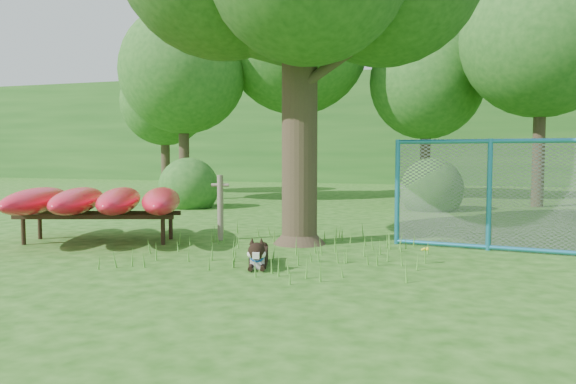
% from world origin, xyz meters
% --- Properties ---
extents(ground, '(80.00, 80.00, 0.00)m').
position_xyz_m(ground, '(0.00, 0.00, 0.00)').
color(ground, '#1D5110').
rests_on(ground, ground).
extents(wooden_post, '(0.34, 0.15, 1.23)m').
position_xyz_m(wooden_post, '(-1.41, 2.03, 0.65)').
color(wooden_post, '#6A624F').
rests_on(wooden_post, ground).
extents(kayak_rack, '(4.03, 3.61, 1.00)m').
position_xyz_m(kayak_rack, '(-3.45, 1.15, 0.76)').
color(kayak_rack, black).
rests_on(kayak_rack, ground).
extents(husky_dog, '(0.49, 1.04, 0.47)m').
position_xyz_m(husky_dog, '(0.17, -0.08, 0.17)').
color(husky_dog, black).
rests_on(husky_dog, ground).
extents(fence_section, '(3.20, 0.50, 3.14)m').
position_xyz_m(fence_section, '(3.36, 2.41, 0.94)').
color(fence_section, teal).
rests_on(fence_section, ground).
extents(wildflower_clump, '(0.11, 0.10, 0.25)m').
position_xyz_m(wildflower_clump, '(2.44, 0.91, 0.20)').
color(wildflower_clump, '#509731').
rests_on(wildflower_clump, ground).
extents(bg_tree_a, '(4.40, 4.40, 6.70)m').
position_xyz_m(bg_tree_a, '(-6.50, 10.00, 4.48)').
color(bg_tree_a, '#34291C').
rests_on(bg_tree_a, ground).
extents(bg_tree_b, '(5.20, 5.20, 8.22)m').
position_xyz_m(bg_tree_b, '(-3.00, 12.00, 5.61)').
color(bg_tree_b, '#34291C').
rests_on(bg_tree_b, ground).
extents(bg_tree_c, '(4.00, 4.00, 6.12)m').
position_xyz_m(bg_tree_c, '(1.50, 13.00, 4.11)').
color(bg_tree_c, '#34291C').
rests_on(bg_tree_c, ground).
extents(bg_tree_d, '(4.80, 4.80, 7.50)m').
position_xyz_m(bg_tree_d, '(5.00, 11.00, 5.08)').
color(bg_tree_d, '#34291C').
rests_on(bg_tree_d, ground).
extents(bg_tree_f, '(3.60, 3.60, 5.55)m').
position_xyz_m(bg_tree_f, '(-9.00, 13.00, 3.73)').
color(bg_tree_f, '#34291C').
rests_on(bg_tree_f, ground).
extents(shrub_left, '(1.80, 1.80, 1.80)m').
position_xyz_m(shrub_left, '(-5.00, 7.50, 0.00)').
color(shrub_left, '#235A1D').
rests_on(shrub_left, ground).
extents(shrub_mid, '(1.80, 1.80, 1.80)m').
position_xyz_m(shrub_mid, '(2.00, 9.00, 0.00)').
color(shrub_mid, '#235A1D').
rests_on(shrub_mid, ground).
extents(wooded_hillside, '(80.00, 12.00, 6.00)m').
position_xyz_m(wooded_hillside, '(0.00, 28.00, 3.00)').
color(wooded_hillside, '#235A1D').
rests_on(wooded_hillside, ground).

